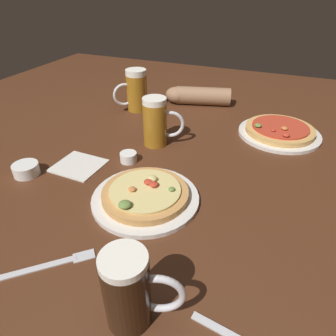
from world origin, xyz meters
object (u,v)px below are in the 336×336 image
Objects in this scene: beer_mug_amber at (136,91)px; diner_arm at (196,96)px; pizza_plate_near at (145,195)px; pizza_plate_far at (279,131)px; beer_mug_pale at (130,290)px; fork_spare at (43,266)px; beer_mug_dark at (156,122)px; ramekin_butter at (26,169)px; ramekin_sauce at (128,157)px; napkin_folded at (79,165)px.

diner_arm is at bearing 36.61° from beer_mug_amber.
pizza_plate_far is (0.29, 0.52, 0.00)m from pizza_plate_near.
pizza_plate_far is 0.59m from beer_mug_amber.
pizza_plate_near is 0.32m from beer_mug_pale.
beer_mug_dark is at bearing 89.83° from fork_spare.
ramekin_butter is (-0.49, 0.27, -0.06)m from beer_mug_pale.
ramekin_sauce is 0.15m from napkin_folded.
beer_mug_pale is at bearing -60.91° from ramekin_sauce.
pizza_plate_near is 0.27m from napkin_folded.
pizza_plate_far is at bearing 39.27° from ramekin_butter.
pizza_plate_near is 0.96× the size of pizza_plate_far.
beer_mug_amber reaches higher than diner_arm.
beer_mug_amber is 0.93m from beer_mug_pale.
beer_mug_dark reaches higher than pizza_plate_far.
pizza_plate_far reaches higher than ramekin_sauce.
diner_arm is (0.29, 0.72, 0.02)m from ramekin_butter.
ramekin_butter is at bearing -97.41° from beer_mug_amber.
pizza_plate_near is at bearing -71.62° from beer_mug_dark.
beer_mug_amber reaches higher than ramekin_butter.
beer_mug_pale is at bearing -68.37° from pizza_plate_near.
beer_mug_dark is 0.32m from beer_mug_amber.
beer_mug_dark is at bearing 48.66° from ramekin_butter.
beer_mug_pale reaches higher than diner_arm.
beer_mug_amber is at bearing 82.59° from ramekin_butter.
beer_mug_pale is (0.12, -0.29, 0.06)m from pizza_plate_near.
beer_mug_dark reaches higher than ramekin_sauce.
diner_arm reaches higher than ramekin_sauce.
napkin_folded is (-0.16, -0.22, -0.08)m from beer_mug_dark.
beer_mug_pale is 1.01m from diner_arm.
beer_mug_amber is at bearing -143.39° from diner_arm.
beer_mug_amber is 0.59× the size of diner_arm.
pizza_plate_near is 0.37m from ramekin_butter.
beer_mug_dark reaches higher than fork_spare.
pizza_plate_far is 1.66× the size of fork_spare.
beer_mug_dark is at bearing 108.38° from pizza_plate_near.
beer_mug_pale is at bearing -101.93° from pizza_plate_far.
pizza_plate_far is 1.76× the size of beer_mug_dark.
beer_mug_pale is 0.52× the size of diner_arm.
beer_mug_dark is 0.41m from diner_arm.
ramekin_sauce is 0.30× the size of fork_spare.
ramekin_sauce is 0.71× the size of ramekin_butter.
pizza_plate_far is 0.85m from ramekin_butter.
beer_mug_dark is 0.29m from napkin_folded.
ramekin_sauce is 0.37× the size of napkin_folded.
pizza_plate_far is 0.56m from ramekin_sauce.
pizza_plate_far reaches higher than ramekin_butter.
pizza_plate_far is at bearing 39.21° from napkin_folded.
fork_spare is at bearing -41.79° from ramekin_butter.
beer_mug_dark is 0.96× the size of beer_mug_amber.
pizza_plate_near is at bearing 3.43° from ramekin_butter.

